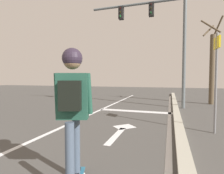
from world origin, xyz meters
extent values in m
cube|color=silver|center=(0.08, 6.00, 0.00)|extent=(0.12, 20.00, 0.01)
cube|color=silver|center=(3.07, 6.00, 0.00)|extent=(0.12, 20.00, 0.01)
cube|color=silver|center=(1.65, 8.82, 0.00)|extent=(3.14, 0.40, 0.01)
cube|color=silver|center=(1.81, 5.42, 0.00)|extent=(0.16, 1.40, 0.01)
cube|color=silver|center=(1.81, 6.27, 0.00)|extent=(0.71, 0.71, 0.01)
cube|color=#A6A393|center=(3.32, 6.00, 0.07)|extent=(0.24, 24.00, 0.14)
cube|color=#B2B2B7|center=(1.80, 3.49, 0.06)|extent=(0.17, 0.10, 0.01)
cylinder|color=silver|center=(1.71, 3.45, 0.02)|extent=(0.04, 0.06, 0.05)
cylinder|color=silver|center=(1.89, 3.52, 0.02)|extent=(0.04, 0.06, 0.05)
cylinder|color=#445264|center=(1.82, 3.42, 0.49)|extent=(0.11, 0.11, 0.83)
cube|color=black|center=(1.82, 3.42, 0.09)|extent=(0.16, 0.26, 0.03)
cylinder|color=#445264|center=(1.95, 3.05, 0.49)|extent=(0.11, 0.11, 0.83)
cube|color=#204B3B|center=(1.89, 3.24, 1.20)|extent=(0.43, 0.30, 0.59)
cylinder|color=#204B3B|center=(1.68, 3.20, 1.23)|extent=(0.07, 0.09, 0.53)
cylinder|color=#204B3B|center=(2.07, 3.33, 1.23)|extent=(0.07, 0.14, 0.54)
sphere|color=#88694B|center=(1.89, 3.24, 1.66)|extent=(0.23, 0.23, 0.23)
sphere|color=#2D2231|center=(1.89, 3.24, 1.69)|extent=(0.26, 0.26, 0.26)
cube|color=black|center=(1.93, 3.10, 1.22)|extent=(0.29, 0.22, 0.36)
cylinder|color=#575F61|center=(3.68, 10.32, 2.80)|extent=(0.16, 0.16, 5.60)
cylinder|color=#575F61|center=(1.36, 10.32, 5.17)|extent=(4.63, 0.12, 0.12)
cube|color=black|center=(2.13, 10.32, 4.82)|extent=(0.24, 0.28, 0.64)
cylinder|color=#3A0605|center=(2.13, 10.17, 5.02)|extent=(0.02, 0.10, 0.10)
cylinder|color=#3C3106|center=(2.13, 10.17, 4.82)|extent=(0.02, 0.10, 0.10)
cylinder|color=green|center=(2.13, 10.17, 4.62)|extent=(0.02, 0.10, 0.10)
cube|color=black|center=(0.59, 10.32, 4.82)|extent=(0.24, 0.28, 0.64)
cylinder|color=#3A0605|center=(0.59, 10.17, 5.02)|extent=(0.02, 0.10, 0.10)
cylinder|color=#3C3106|center=(0.59, 10.17, 4.82)|extent=(0.02, 0.10, 0.10)
cylinder|color=green|center=(0.59, 10.17, 4.62)|extent=(0.02, 0.10, 0.10)
cylinder|color=slate|center=(4.19, 6.41, 1.29)|extent=(0.06, 0.06, 2.59)
cube|color=yellow|center=(4.19, 6.41, 2.34)|extent=(0.07, 0.44, 0.30)
cylinder|color=brown|center=(5.23, 12.22, 1.90)|extent=(0.26, 0.26, 3.81)
cylinder|color=brown|center=(5.48, 12.39, 4.19)|extent=(0.48, 0.65, 1.15)
cylinder|color=brown|center=(5.06, 12.46, 4.09)|extent=(0.66, 0.51, 0.68)
cylinder|color=brown|center=(5.06, 11.97, 4.20)|extent=(0.92, 0.68, 0.90)
camera|label=1|loc=(3.07, 1.24, 1.43)|focal=28.45mm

